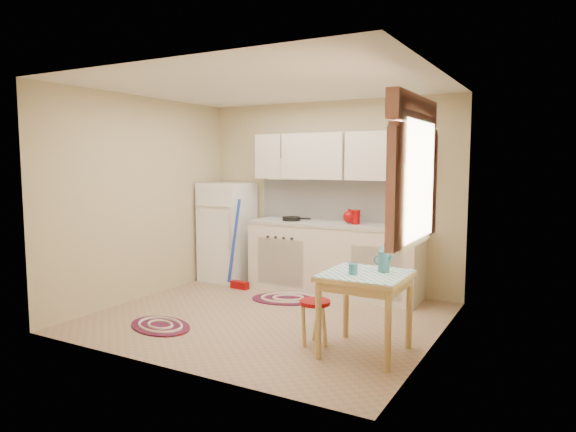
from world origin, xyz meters
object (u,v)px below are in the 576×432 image
(fridge, at_px, (227,232))
(stool, at_px, (315,323))
(base_cabinets, at_px, (334,260))
(table, at_px, (365,314))

(fridge, xyz_separation_m, stool, (2.26, -1.77, -0.49))
(stool, bearing_deg, base_cabinets, 108.72)
(base_cabinets, relative_size, table, 3.12)
(fridge, distance_m, base_cabinets, 1.66)
(fridge, relative_size, base_cabinets, 0.62)
(base_cabinets, xyz_separation_m, table, (1.10, -1.79, -0.08))
(table, bearing_deg, stool, -177.35)
(base_cabinets, xyz_separation_m, stool, (0.62, -1.82, -0.23))
(base_cabinets, distance_m, stool, 1.93)
(table, bearing_deg, base_cabinets, 121.46)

